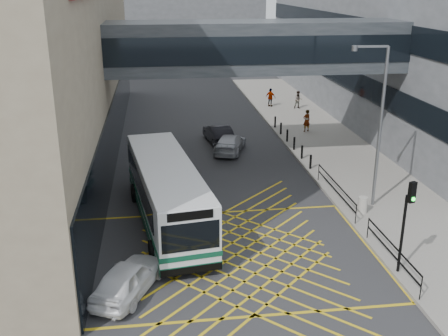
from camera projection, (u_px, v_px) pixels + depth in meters
name	position (u px, v px, depth m)	size (l,w,h in m)	color
ground	(236.00, 255.00, 22.79)	(120.00, 120.00, 0.00)	#333335
skybridge	(256.00, 47.00, 31.85)	(20.00, 4.10, 3.00)	#363B40
pavement	(327.00, 145.00, 37.88)	(6.00, 54.00, 0.16)	gray
box_junction	(236.00, 255.00, 22.78)	(12.00, 9.00, 0.01)	gold
bus	(166.00, 191.00, 25.32)	(4.09, 11.29, 3.10)	white
car_white	(128.00, 278.00, 19.73)	(1.73, 4.24, 1.35)	white
car_dark	(218.00, 134.00, 38.42)	(1.73, 4.42, 1.38)	black
car_silver	(230.00, 143.00, 36.36)	(1.81, 4.29, 1.33)	#9D9FA6
traffic_light	(407.00, 214.00, 20.25)	(0.32, 0.47, 3.93)	black
street_lamp	(378.00, 118.00, 25.96)	(1.87, 0.35, 8.22)	slate
litter_bin	(363.00, 205.00, 26.47)	(0.48, 0.48, 0.83)	#ADA89E
kerb_railings	(358.00, 212.00, 24.91)	(0.05, 12.54, 1.00)	black
bollards	(291.00, 139.00, 37.36)	(0.14, 10.14, 0.90)	black
pedestrian_a	(307.00, 121.00, 40.75)	(0.68, 0.49, 1.72)	gray
pedestrian_b	(298.00, 100.00, 48.22)	(0.79, 0.46, 1.61)	gray
pedestrian_c	(271.00, 97.00, 49.00)	(1.00, 0.48, 1.70)	gray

